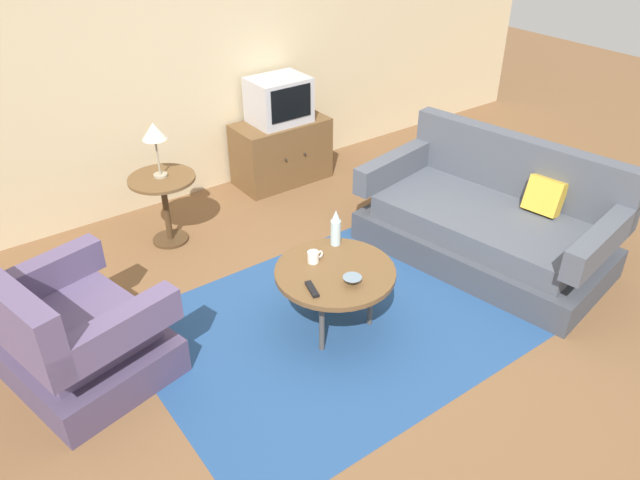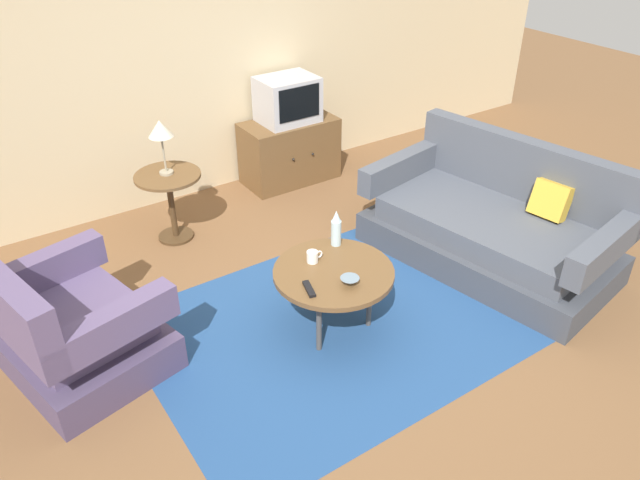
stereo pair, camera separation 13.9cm
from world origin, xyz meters
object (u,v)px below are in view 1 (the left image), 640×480
Objects in this scene: couch at (489,223)px; tv_remote_dark at (312,289)px; tv_stand at (281,151)px; television at (279,100)px; side_table at (164,195)px; table_lamp at (154,133)px; armchair at (74,338)px; coffee_table at (335,274)px; vase at (336,228)px; mug at (314,257)px; bowl at (352,280)px.

tv_remote_dark is at bearing 82.56° from couch.
television is (0.00, 0.01, 0.52)m from tv_stand.
table_lamp reaches higher than side_table.
table_lamp is at bearing 123.19° from armchair.
side_table is (-0.43, 1.70, -0.01)m from coffee_table.
couch is at bearing -71.06° from tv_remote_dark.
television is (0.95, 2.11, 0.39)m from coffee_table.
armchair is 2.10× the size of television.
vase is (-0.76, -1.86, -0.22)m from television.
tv_remote_dark is (-1.20, -2.19, 0.17)m from tv_stand.
mug is (-0.25, -0.09, -0.09)m from vase.
vase reaches higher than coffee_table.
table_lamp is 2.69× the size of tv_remote_dark.
armchair is 6.71× the size of tv_remote_dark.
tv_remote_dark is at bearing 159.05° from bowl.
couch is 4.54× the size of table_lamp.
vase is at bearing -112.14° from television.
couch is 1.54m from coffee_table.
television is (1.38, 0.41, 0.39)m from side_table.
side_table reaches higher than tv_remote_dark.
television reaches higher than side_table.
armchair is at bearing -133.76° from table_lamp.
television reaches higher than armchair.
tv_stand is at bearing 5.22° from couch.
vase reaches higher than tv_remote_dark.
armchair reaches higher than bowl.
television is 3.19× the size of tv_remote_dark.
tv_remote_dark is at bearing -127.70° from mug.
table_lamp is at bearing 104.11° from coffee_table.
side_table is 4.87× the size of bowl.
armchair is 3.13m from couch.
table_lamp is (0.00, 0.02, 0.52)m from side_table.
couch is 2.69m from table_lamp.
bowl is at bearing -77.20° from side_table.
tv_stand reaches higher than side_table.
couch is 1.57m from bowl.
side_table is (-1.97, 1.70, 0.14)m from couch.
bowl is (1.54, -0.74, 0.20)m from armchair.
tv_remote_dark is at bearing -118.73° from tv_stand.
television is (-0.59, 2.11, 0.53)m from couch.
bowl reaches higher than tv_remote_dark.
armchair is 1.46m from tv_remote_dark.
couch reaches higher than side_table.
coffee_table is at bearing 79.68° from couch.
table_lamp reaches higher than tv_remote_dark.
coffee_table is at bearing -54.23° from tv_remote_dark.
side_table is 1.45m from tv_stand.
tv_stand reaches higher than tv_remote_dark.
couch is 1.80m from tv_remote_dark.
couch is 2.57× the size of coffee_table.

